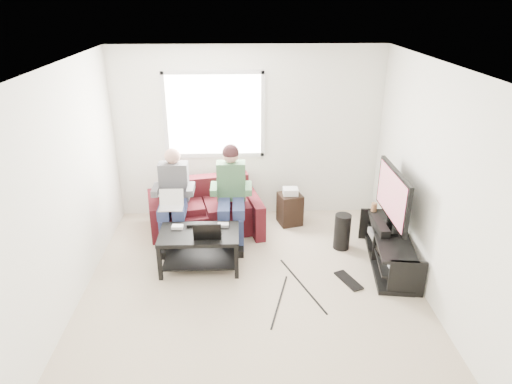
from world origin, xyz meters
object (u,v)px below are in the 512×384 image
at_px(tv_stand, 389,250).
at_px(tv, 393,197).
at_px(coffee_table, 199,241).
at_px(end_table, 290,208).
at_px(sofa, 205,212).
at_px(subwoofer, 342,232).

bearing_deg(tv_stand, tv, 91.47).
bearing_deg(coffee_table, end_table, 42.45).
distance_m(tv_stand, tv, 0.72).
relative_size(sofa, tv, 1.60).
xyz_separation_m(coffee_table, subwoofer, (1.91, 0.40, -0.12)).
relative_size(coffee_table, end_table, 1.71).
height_order(sofa, subwoofer, sofa).
distance_m(coffee_table, tv_stand, 2.43).
distance_m(tv, end_table, 1.73).
height_order(coffee_table, tv, tv).
relative_size(coffee_table, subwoofer, 1.98).
height_order(tv, subwoofer, tv).
relative_size(tv, end_table, 1.89).
distance_m(sofa, tv_stand, 2.65).
bearing_deg(coffee_table, subwoofer, 11.89).
height_order(coffee_table, tv_stand, coffee_table).
bearing_deg(sofa, tv, -21.39).
height_order(sofa, coffee_table, sofa).
distance_m(coffee_table, end_table, 1.73).
relative_size(sofa, end_table, 3.03).
height_order(sofa, end_table, sofa).
bearing_deg(tv_stand, end_table, 133.70).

